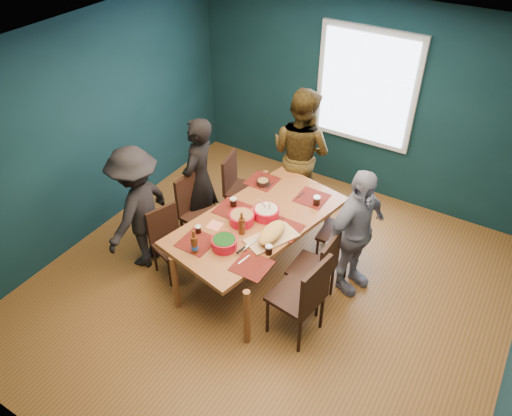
{
  "coord_description": "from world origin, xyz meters",
  "views": [
    {
      "loc": [
        1.95,
        -3.46,
        4.21
      ],
      "look_at": [
        -0.29,
        0.2,
        0.95
      ],
      "focal_mm": 35.0,
      "sensor_mm": 36.0,
      "label": 1
    }
  ],
  "objects": [
    {
      "name": "room",
      "position": [
        0.0,
        0.27,
        1.37
      ],
      "size": [
        5.01,
        5.01,
        2.71
      ],
      "color": "brown",
      "rests_on": "ground"
    },
    {
      "name": "dining_table",
      "position": [
        -0.28,
        0.23,
        0.71
      ],
      "size": [
        1.43,
        2.22,
        0.78
      ],
      "rotation": [
        0.0,
        0.0,
        -0.21
      ],
      "color": "brown",
      "rests_on": "floor"
    },
    {
      "name": "chair_left_far",
      "position": [
        -1.06,
        0.99,
        0.54
      ],
      "size": [
        0.49,
        0.49,
        0.93
      ],
      "rotation": [
        0.0,
        0.0,
        0.2
      ],
      "color": "black",
      "rests_on": "floor"
    },
    {
      "name": "chair_left_mid",
      "position": [
        -1.17,
        0.28,
        0.58
      ],
      "size": [
        0.49,
        0.49,
        1.0
      ],
      "rotation": [
        0.0,
        0.0,
        -0.09
      ],
      "color": "black",
      "rests_on": "floor"
    },
    {
      "name": "chair_left_near",
      "position": [
        -1.18,
        -0.28,
        0.5
      ],
      "size": [
        0.49,
        0.49,
        0.85
      ],
      "rotation": [
        0.0,
        0.0,
        -0.34
      ],
      "color": "black",
      "rests_on": "floor"
    },
    {
      "name": "chair_right_far",
      "position": [
        0.55,
        0.84,
        0.55
      ],
      "size": [
        0.45,
        0.45,
        0.95
      ],
      "rotation": [
        0.0,
        0.0,
        0.06
      ],
      "color": "black",
      "rests_on": "floor"
    },
    {
      "name": "chair_right_mid",
      "position": [
        0.53,
        0.14,
        0.55
      ],
      "size": [
        0.43,
        0.43,
        0.95
      ],
      "rotation": [
        0.0,
        0.0,
        -0.01
      ],
      "color": "black",
      "rests_on": "floor"
    },
    {
      "name": "chair_right_near",
      "position": [
        0.6,
        -0.34,
        0.6
      ],
      "size": [
        0.53,
        0.53,
        1.03
      ],
      "rotation": [
        0.0,
        0.0,
        -0.14
      ],
      "color": "black",
      "rests_on": "floor"
    },
    {
      "name": "person_far_left",
      "position": [
        -1.28,
        0.49,
        0.81
      ],
      "size": [
        0.5,
        0.65,
        1.62
      ],
      "primitive_type": "imported",
      "rotation": [
        0.0,
        0.0,
        4.91
      ],
      "color": "black",
      "rests_on": "floor"
    },
    {
      "name": "person_back",
      "position": [
        -0.45,
        1.57,
        0.89
      ],
      "size": [
        0.95,
        0.79,
        1.77
      ],
      "primitive_type": "imported",
      "rotation": [
        0.0,
        0.0,
        2.99
      ],
      "color": "black",
      "rests_on": "floor"
    },
    {
      "name": "person_right",
      "position": [
        0.73,
        0.57,
        0.78
      ],
      "size": [
        0.64,
        0.98,
        1.55
      ],
      "primitive_type": "imported",
      "rotation": [
        0.0,
        0.0,
        1.26
      ],
      "color": "silver",
      "rests_on": "floor"
    },
    {
      "name": "person_near_left",
      "position": [
        -1.55,
        -0.32,
        0.78
      ],
      "size": [
        0.68,
        1.06,
        1.55
      ],
      "primitive_type": "imported",
      "rotation": [
        0.0,
        0.0,
        4.81
      ],
      "color": "black",
      "rests_on": "floor"
    },
    {
      "name": "bowl_salad",
      "position": [
        -0.4,
        0.09,
        0.84
      ],
      "size": [
        0.28,
        0.28,
        0.12
      ],
      "color": "red",
      "rests_on": "dining_table"
    },
    {
      "name": "bowl_dumpling",
      "position": [
        -0.22,
        0.31,
        0.84
      ],
      "size": [
        0.28,
        0.28,
        0.27
      ],
      "color": "red",
      "rests_on": "dining_table"
    },
    {
      "name": "bowl_herbs",
      "position": [
        -0.33,
        -0.35,
        0.84
      ],
      "size": [
        0.27,
        0.27,
        0.12
      ],
      "color": "red",
      "rests_on": "dining_table"
    },
    {
      "name": "cutting_board",
      "position": [
        0.02,
        0.02,
        0.85
      ],
      "size": [
        0.49,
        0.72,
        0.15
      ],
      "rotation": [
        0.0,
        0.0,
        -0.43
      ],
      "color": "tan",
      "rests_on": "dining_table"
    },
    {
      "name": "small_bowl",
      "position": [
        -0.58,
        0.84,
        0.81
      ],
      "size": [
        0.16,
        0.16,
        0.07
      ],
      "color": "black",
      "rests_on": "dining_table"
    },
    {
      "name": "beer_bottle_a",
      "position": [
        -0.55,
        -0.56,
        0.88
      ],
      "size": [
        0.08,
        0.08,
        0.28
      ],
      "color": "#4C240D",
      "rests_on": "dining_table"
    },
    {
      "name": "beer_bottle_b",
      "position": [
        -0.3,
        -0.07,
        0.89
      ],
      "size": [
        0.07,
        0.07,
        0.27
      ],
      "color": "#4C240D",
      "rests_on": "dining_table"
    },
    {
      "name": "cola_glass_a",
      "position": [
        -0.7,
        -0.3,
        0.83
      ],
      "size": [
        0.06,
        0.06,
        0.09
      ],
      "color": "black",
      "rests_on": "dining_table"
    },
    {
      "name": "cola_glass_b",
      "position": [
        0.11,
        -0.19,
        0.84
      ],
      "size": [
        0.08,
        0.08,
        0.1
      ],
      "color": "black",
      "rests_on": "dining_table"
    },
    {
      "name": "cola_glass_c",
      "position": [
        0.15,
        0.81,
        0.84
      ],
      "size": [
        0.08,
        0.08,
        0.11
      ],
      "color": "black",
      "rests_on": "dining_table"
    },
    {
      "name": "cola_glass_d",
      "position": [
        -0.64,
        0.29,
        0.84
      ],
      "size": [
        0.08,
        0.08,
        0.11
      ],
      "color": "black",
      "rests_on": "dining_table"
    },
    {
      "name": "napkin_a",
      "position": [
        0.11,
        0.32,
        0.78
      ],
      "size": [
        0.17,
        0.17,
        0.0
      ],
      "primitive_type": "cube",
      "rotation": [
        0.0,
        0.0,
        -0.23
      ],
      "color": "#F88368",
      "rests_on": "dining_table"
    },
    {
      "name": "napkin_b",
      "position": [
        -0.62,
        -0.11,
        0.78
      ],
      "size": [
        0.16,
        0.16,
        0.0
      ],
      "primitive_type": "cube",
      "rotation": [
        0.0,
        0.0,
        0.05
      ],
      "color": "#F88368",
      "rests_on": "dining_table"
    },
    {
      "name": "napkin_c",
      "position": [
        0.08,
        -0.45,
        0.78
      ],
      "size": [
        0.16,
        0.16,
        0.0
      ],
      "primitive_type": "cube",
      "rotation": [
        0.0,
        0.0,
        0.08
      ],
      "color": "#F88368",
      "rests_on": "dining_table"
    }
  ]
}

